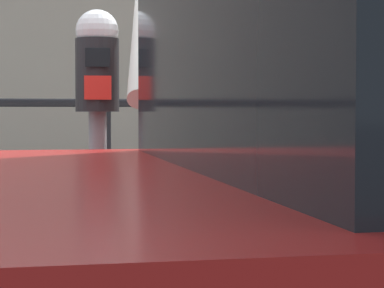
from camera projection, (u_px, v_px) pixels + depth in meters
parking_meter at (98, 115)px, 2.94m from camera, size 0.17×0.18×1.47m
pedestrian_at_meter at (215, 132)px, 2.98m from camera, size 0.71×0.56×1.74m
background_railing at (107, 144)px, 5.53m from camera, size 24.06×0.06×1.18m
backdrop_wall at (82, 89)px, 8.47m from camera, size 32.00×0.50×3.01m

